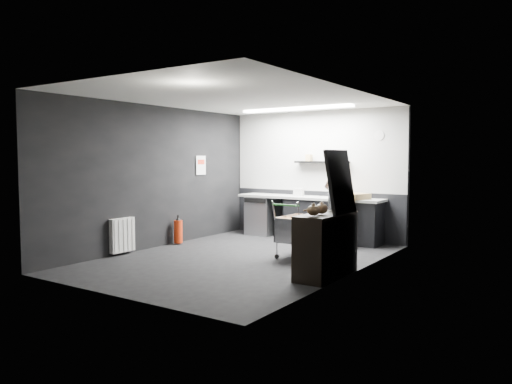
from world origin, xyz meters
The scene contains 22 objects.
floor centered at (0.00, 0.00, 0.00)m, with size 5.50×5.50×0.00m, color black.
ceiling centered at (0.00, 0.00, 2.70)m, with size 5.50×5.50×0.00m, color white.
wall_back centered at (0.00, 2.75, 1.35)m, with size 5.50×5.50×0.00m, color black.
wall_front centered at (0.00, -2.75, 1.35)m, with size 5.50×5.50×0.00m, color black.
wall_left centered at (-2.00, 0.00, 1.35)m, with size 5.50×5.50×0.00m, color black.
wall_right centered at (2.00, 0.00, 1.35)m, with size 5.50×5.50×0.00m, color black.
kitchen_wall_panel centered at (0.00, 2.73, 1.85)m, with size 3.95×0.02×1.70m, color #B0B0AC.
dado_panel centered at (0.00, 2.73, 0.50)m, with size 3.95×0.02×1.00m, color black.
floating_shelf centered at (0.20, 2.62, 1.62)m, with size 1.20×0.22×0.04m, color black.
wall_clock centered at (1.40, 2.72, 2.15)m, with size 0.20×0.20×0.03m, color silver.
poster centered at (-1.98, 1.30, 1.55)m, with size 0.02×0.30×0.40m, color white.
poster_red_band centered at (-1.98, 1.30, 1.62)m, with size 0.01×0.22×0.10m, color red.
radiator centered at (-1.94, -0.90, 0.35)m, with size 0.10×0.50×0.60m, color silver.
ceiling_strip centered at (0.00, 1.85, 2.67)m, with size 2.40×0.20×0.04m, color white.
prep_counter centered at (0.14, 2.42, 0.46)m, with size 3.20×0.61×0.90m.
person centered at (0.88, 1.97, 0.89)m, with size 0.65×0.43×1.78m, color beige.
shopping_cart centered at (0.72, 0.68, 0.45)m, with size 0.53×0.87×0.95m.
sideboard centered at (1.76, -0.33, 0.58)m, with size 0.52×1.22×1.83m.
fire_extinguisher centered at (-1.85, 0.44, 0.27)m, with size 0.17×0.17×0.55m.
cardboard_box centered at (1.01, 2.37, 0.96)m, with size 0.57×0.43×0.11m, color tan.
pink_tub centered at (0.60, 2.42, 0.99)m, with size 0.19×0.19×0.19m, color silver.
white_container centered at (-0.21, 2.37, 0.99)m, with size 0.19×0.15×0.17m, color silver.
Camera 1 is at (4.86, -6.83, 1.72)m, focal length 35.00 mm.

